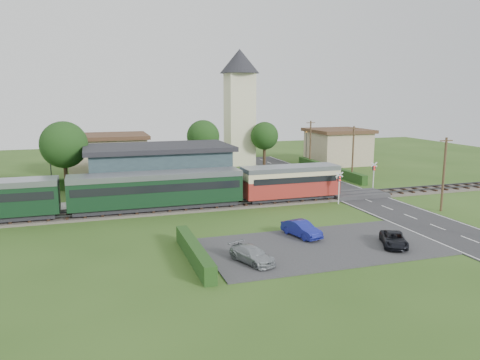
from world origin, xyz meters
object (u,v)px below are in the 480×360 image
object	(u,v)px
church_tower	(240,98)
crossing_signal_near	(339,183)
pedestrian_far	(117,194)
equipment_hut	(84,191)
house_west	(108,154)
car_park_dark	(394,239)
car_park_blue	(301,229)
house_east	(338,146)
pedestrian_near	(224,187)
train	(122,191)
station_building	(159,168)
car_on_road	(301,168)
car_park_silver	(252,255)
crossing_signal_far	(374,172)

from	to	relation	value
church_tower	crossing_signal_near	world-z (taller)	church_tower
pedestrian_far	equipment_hut	bearing A→B (deg)	61.43
house_west	car_park_dark	xyz separation A→B (m)	(18.43, -38.62, -2.21)
equipment_hut	car_park_blue	size ratio (longest dim) A/B	0.69
house_east	pedestrian_near	bearing A→B (deg)	-142.26
crossing_signal_near	car_park_blue	bearing A→B (deg)	-132.71
car_park_dark	train	bearing A→B (deg)	165.53
pedestrian_far	station_building	bearing A→B (deg)	-56.96
train	house_west	distance (m)	23.01
church_tower	pedestrian_near	bearing A→B (deg)	-111.68
equipment_hut	train	size ratio (longest dim) A/B	0.06
car_on_road	house_east	bearing A→B (deg)	-30.84
car_park_dark	equipment_hut	bearing A→B (deg)	165.07
pedestrian_near	car_park_dark	bearing A→B (deg)	86.96
car_park_silver	pedestrian_far	xyz separation A→B (m)	(-7.46, 18.33, 0.76)
station_building	car_park_blue	bearing A→B (deg)	-68.66
house_west	car_park_dark	bearing A→B (deg)	-64.48
station_building	car_park_silver	xyz separation A→B (m)	(2.50, -24.65, -2.08)
church_tower	house_east	size ratio (longest dim) A/B	2.00
equipment_hut	car_park_dark	size ratio (longest dim) A/B	0.71
station_building	house_east	world-z (taller)	house_east
crossing_signal_far	car_on_road	bearing A→B (deg)	102.58
car_park_dark	pedestrian_far	size ratio (longest dim) A/B	1.96
car_park_blue	pedestrian_near	xyz separation A→B (m)	(-1.97, 14.95, 0.53)
crossing_signal_near	car_on_road	world-z (taller)	crossing_signal_near
car_on_road	car_park_dark	world-z (taller)	car_on_road
crossing_signal_near	pedestrian_near	bearing A→B (deg)	150.52
house_east	crossing_signal_far	distance (m)	20.64
house_east	crossing_signal_far	xyz separation A→B (m)	(-6.40, -19.61, -0.66)
house_east	car_park_dark	world-z (taller)	house_east
equipment_hut	car_park_blue	bearing A→B (deg)	-42.56
train	car_park_dark	size ratio (longest dim) A/B	12.05
pedestrian_far	crossing_signal_near	bearing A→B (deg)	-122.23
equipment_hut	crossing_signal_near	size ratio (longest dim) A/B	0.78
train	church_tower	xyz separation A→B (m)	(19.64, 26.00, 8.05)
car_on_road	pedestrian_near	bearing A→B (deg)	154.49
church_tower	car_on_road	xyz separation A→B (m)	(5.65, -10.40, -9.49)
train	crossing_signal_far	distance (m)	28.34
car_park_silver	house_west	bearing A→B (deg)	80.36
pedestrian_near	car_park_blue	bearing A→B (deg)	73.26
house_east	car_park_blue	xyz separation A→B (m)	(-21.99, -33.50, -2.11)
equipment_hut	house_east	distance (m)	42.41
train	house_east	xyz separation A→B (m)	(34.64, 22.00, 0.62)
equipment_hut	station_building	xyz separation A→B (m)	(8.00, 5.79, 0.95)
station_building	house_west	size ratio (longest dim) A/B	1.48
station_building	church_tower	distance (m)	23.89
car_park_dark	house_west	bearing A→B (deg)	141.87
car_park_silver	car_park_blue	bearing A→B (deg)	16.42
station_building	house_east	bearing A→B (deg)	23.44
car_park_blue	pedestrian_far	distance (m)	19.22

